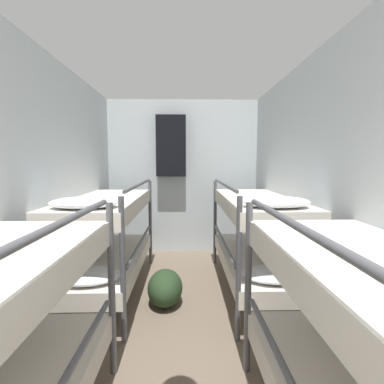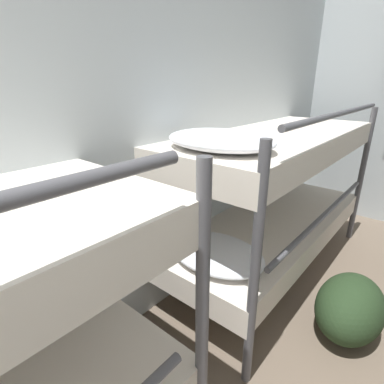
# 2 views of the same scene
# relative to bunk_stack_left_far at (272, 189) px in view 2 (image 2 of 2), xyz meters

# --- Properties ---
(wall_left) EXTENTS (0.06, 5.23, 2.33)m
(wall_left) POSITION_rel_bunk_stack_left_far_xyz_m (-0.38, -1.01, 0.52)
(wall_left) COLOR silver
(wall_left) RESTS_ON ground_plane
(bunk_stack_left_far) EXTENTS (0.71, 1.86, 1.18)m
(bunk_stack_left_far) POSITION_rel_bunk_stack_left_far_xyz_m (0.00, 0.00, 0.00)
(bunk_stack_left_far) COLOR #4C4C51
(bunk_stack_left_far) RESTS_ON ground_plane
(duffel_bag) EXTENTS (0.34, 0.48, 0.34)m
(duffel_bag) POSITION_rel_bunk_stack_left_far_xyz_m (0.62, -0.24, -0.48)
(duffel_bag) COLOR #23381E
(duffel_bag) RESTS_ON ground_plane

